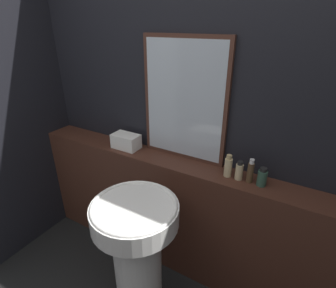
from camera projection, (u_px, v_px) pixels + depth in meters
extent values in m
cube|color=black|center=(198.00, 113.00, 1.75)|extent=(8.00, 0.06, 2.50)
cube|color=#422319|center=(185.00, 218.00, 1.97)|extent=(2.57, 0.23, 0.92)
cylinder|color=white|center=(138.00, 269.00, 1.66)|extent=(0.29, 0.29, 0.76)
cylinder|color=white|center=(135.00, 214.00, 1.48)|extent=(0.50, 0.50, 0.12)
torus|color=white|center=(134.00, 206.00, 1.45)|extent=(0.49, 0.49, 0.02)
cube|color=#47281E|center=(184.00, 101.00, 1.71)|extent=(0.60, 0.03, 0.81)
cube|color=#B2BCC6|center=(184.00, 101.00, 1.70)|extent=(0.55, 0.02, 0.76)
cube|color=white|center=(126.00, 141.00, 1.99)|extent=(0.21, 0.12, 0.11)
cylinder|color=#C6B284|center=(228.00, 167.00, 1.62)|extent=(0.05, 0.05, 0.12)
cylinder|color=tan|center=(229.00, 157.00, 1.59)|extent=(0.03, 0.03, 0.03)
cylinder|color=#C6B284|center=(239.00, 172.00, 1.59)|extent=(0.05, 0.05, 0.10)
cylinder|color=black|center=(240.00, 163.00, 1.57)|extent=(0.03, 0.03, 0.02)
cylinder|color=#4C3823|center=(250.00, 173.00, 1.56)|extent=(0.04, 0.04, 0.13)
cylinder|color=silver|center=(252.00, 162.00, 1.52)|extent=(0.03, 0.03, 0.03)
cylinder|color=#2D4C3D|center=(262.00, 178.00, 1.53)|extent=(0.06, 0.06, 0.10)
cylinder|color=black|center=(264.00, 170.00, 1.51)|extent=(0.04, 0.04, 0.02)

